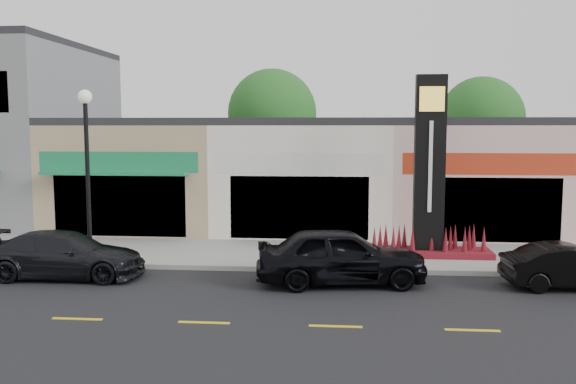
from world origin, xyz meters
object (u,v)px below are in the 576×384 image
object	(u,v)px
car_dark_sedan	(65,255)
lamp_west_near	(87,158)
pylon_sign	(429,193)
car_black_sedan	(341,256)
car_black_conv	(573,267)

from	to	relation	value
car_dark_sedan	lamp_west_near	bearing A→B (deg)	-3.52
pylon_sign	car_black_sedan	xyz separation A→B (m)	(-2.89, -3.46, -1.46)
pylon_sign	car_dark_sedan	distance (m)	11.68
lamp_west_near	car_black_conv	size ratio (longest dim) A/B	1.47
car_dark_sedan	car_black_conv	distance (m)	14.53
lamp_west_near	car_dark_sedan	distance (m)	3.28
pylon_sign	car_dark_sedan	xyz separation A→B (m)	(-11.06, -3.41, -1.59)
car_black_conv	pylon_sign	bearing A→B (deg)	42.41
lamp_west_near	car_dark_sedan	size ratio (longest dim) A/B	1.16
lamp_west_near	pylon_sign	size ratio (longest dim) A/B	0.91
car_black_sedan	car_black_conv	size ratio (longest dim) A/B	1.29
lamp_west_near	car_black_conv	distance (m)	14.85
lamp_west_near	pylon_sign	world-z (taller)	pylon_sign
pylon_sign	car_black_sedan	world-z (taller)	pylon_sign
car_dark_sedan	car_black_sedan	size ratio (longest dim) A/B	0.98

